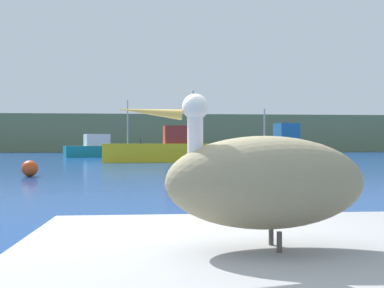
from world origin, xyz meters
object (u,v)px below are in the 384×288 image
fishing_boat_red (283,146)px  fishing_boat_yellow (163,149)px  fishing_boat_teal (103,149)px  mooring_buoy (30,168)px  pelican (263,181)px

fishing_boat_red → fishing_boat_yellow: 11.28m
fishing_boat_teal → mooring_buoy: size_ratio=12.37×
fishing_boat_teal → mooring_buoy: fishing_boat_teal is taller
fishing_boat_yellow → pelican: bearing=-93.5°
pelican → fishing_boat_teal: 37.82m
fishing_boat_red → fishing_boat_yellow: bearing=10.0°
fishing_boat_yellow → fishing_boat_teal: bearing=113.0°
pelican → fishing_boat_teal: size_ratio=0.19×
pelican → fishing_boat_red: fishing_boat_red is taller
mooring_buoy → fishing_boat_teal: bearing=91.0°
pelican → mooring_buoy: pelican is taller
fishing_boat_yellow → mooring_buoy: bearing=-117.3°
fishing_boat_red → fishing_boat_yellow: size_ratio=0.75×
fishing_boat_yellow → fishing_boat_red: bearing=22.3°
fishing_boat_teal → mooring_buoy: 23.24m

